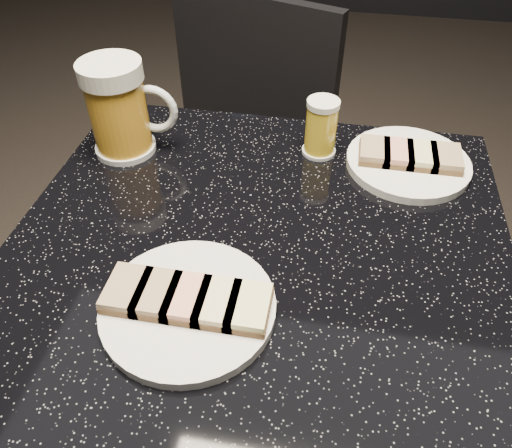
# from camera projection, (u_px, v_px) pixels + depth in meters

# --- Properties ---
(plate_large) EXTENTS (0.21, 0.21, 0.01)m
(plate_large) POSITION_uv_depth(u_px,v_px,m) (188.00, 307.00, 0.61)
(plate_large) COLOR silver
(plate_large) RESTS_ON table
(plate_small) EXTENTS (0.20, 0.20, 0.01)m
(plate_small) POSITION_uv_depth(u_px,v_px,m) (408.00, 163.00, 0.82)
(plate_small) COLOR white
(plate_small) RESTS_ON table
(table) EXTENTS (0.70, 0.70, 0.75)m
(table) POSITION_uv_depth(u_px,v_px,m) (256.00, 349.00, 0.85)
(table) COLOR black
(table) RESTS_ON floor
(beer_mug) EXTENTS (0.15, 0.10, 0.16)m
(beer_mug) POSITION_uv_depth(u_px,v_px,m) (120.00, 108.00, 0.81)
(beer_mug) COLOR silver
(beer_mug) RESTS_ON table
(beer_tumbler) EXTENTS (0.06, 0.06, 0.10)m
(beer_tumbler) POSITION_uv_depth(u_px,v_px,m) (321.00, 128.00, 0.82)
(beer_tumbler) COLOR silver
(beer_tumbler) RESTS_ON table
(chair) EXTENTS (0.53, 0.53, 0.88)m
(chair) POSITION_uv_depth(u_px,v_px,m) (230.00, 168.00, 1.24)
(chair) COLOR black
(chair) RESTS_ON floor
(canapes_on_plate_large) EXTENTS (0.20, 0.07, 0.02)m
(canapes_on_plate_large) POSITION_uv_depth(u_px,v_px,m) (187.00, 298.00, 0.60)
(canapes_on_plate_large) COLOR #4C3521
(canapes_on_plate_large) RESTS_ON plate_large
(canapes_on_plate_small) EXTENTS (0.16, 0.07, 0.02)m
(canapes_on_plate_small) POSITION_uv_depth(u_px,v_px,m) (410.00, 155.00, 0.81)
(canapes_on_plate_small) COLOR #4C3521
(canapes_on_plate_small) RESTS_ON plate_small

